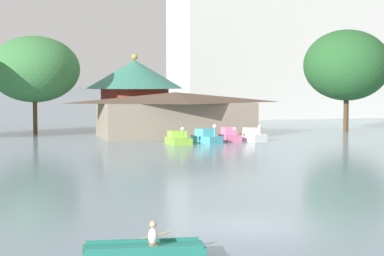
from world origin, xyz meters
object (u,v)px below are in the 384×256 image
pedal_boat_lime (178,139)px  pedal_boat_pink (230,136)px  pedal_boat_white (253,136)px  shoreline_tree_right (347,65)px  boathouse (175,113)px  green_roof_pavilion (135,89)px  background_building_block (278,52)px  shoreline_tree_mid (34,69)px  pedal_boat_cyan (206,137)px  rowboat_with_rower (145,252)px

pedal_boat_lime → pedal_boat_pink: size_ratio=1.20×
pedal_boat_white → shoreline_tree_right: 17.92m
pedal_boat_lime → pedal_boat_pink: bearing=98.9°
boathouse → green_roof_pavilion: size_ratio=1.45×
pedal_boat_pink → green_roof_pavilion: green_roof_pavilion is taller
pedal_boat_pink → boathouse: 7.86m
background_building_block → pedal_boat_pink: bearing=-119.8°
shoreline_tree_mid → shoreline_tree_right: (33.10, -6.13, 0.51)m
pedal_boat_cyan → pedal_boat_pink: pedal_boat_cyan is taller
green_roof_pavilion → background_building_block: 34.89m
pedal_boat_pink → shoreline_tree_mid: 22.60m
pedal_boat_lime → pedal_boat_cyan: pedal_boat_cyan is taller
pedal_boat_white → rowboat_with_rower: bearing=-37.7°
shoreline_tree_right → rowboat_with_rower: bearing=-125.8°
pedal_boat_lime → pedal_boat_white: (7.36, 0.66, 0.05)m
pedal_boat_white → background_building_block: bearing=141.8°
shoreline_tree_mid → background_building_block: (38.45, 24.20, 3.39)m
pedal_boat_lime → shoreline_tree_mid: (-11.38, 15.09, 6.34)m
pedal_boat_white → background_building_block: background_building_block is taller
boathouse → pedal_boat_lime: bearing=-103.6°
rowboat_with_rower → boathouse: size_ratio=0.24×
shoreline_tree_right → background_building_block: bearing=80.0°
pedal_boat_white → pedal_boat_lime: bearing=-96.0°
shoreline_tree_right → pedal_boat_cyan: bearing=-155.6°
shoreline_tree_mid → pedal_boat_cyan: bearing=-46.3°
boathouse → shoreline_tree_mid: shoreline_tree_mid is taller
pedal_boat_lime → pedal_boat_cyan: (2.72, 0.34, 0.05)m
pedal_boat_white → boathouse: (-5.42, 7.36, 1.81)m
rowboat_with_rower → pedal_boat_pink: (16.55, 37.92, 0.26)m
rowboat_with_rower → pedal_boat_lime: size_ratio=1.35×
pedal_boat_pink → pedal_boat_white: 2.17m
pedal_boat_pink → shoreline_tree_right: bearing=109.3°
green_roof_pavilion → shoreline_tree_right: bearing=-22.7°
pedal_boat_cyan → green_roof_pavilion: green_roof_pavilion is taller
green_roof_pavilion → pedal_boat_pink: bearing=-72.6°
pedal_boat_cyan → green_roof_pavilion: 18.46m
pedal_boat_pink → background_building_block: size_ratio=0.07×
boathouse → shoreline_tree_right: shoreline_tree_right is taller
pedal_boat_lime → shoreline_tree_right: 24.47m
boathouse → background_building_block: bearing=51.2°
pedal_boat_lime → boathouse: bearing=163.2°
shoreline_tree_mid → background_building_block: 45.56m
pedal_boat_pink → boathouse: (-3.29, 6.90, 1.80)m
shoreline_tree_mid → boathouse: bearing=-27.9°
pedal_boat_lime → shoreline_tree_mid: size_ratio=0.28×
pedal_boat_cyan → pedal_boat_pink: bearing=89.1°
pedal_boat_pink → boathouse: boathouse is taller
pedal_boat_lime → pedal_boat_white: pedal_boat_white is taller
green_roof_pavilion → shoreline_tree_right: 23.78m
rowboat_with_rower → shoreline_tree_mid: (-0.07, 51.88, 6.55)m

